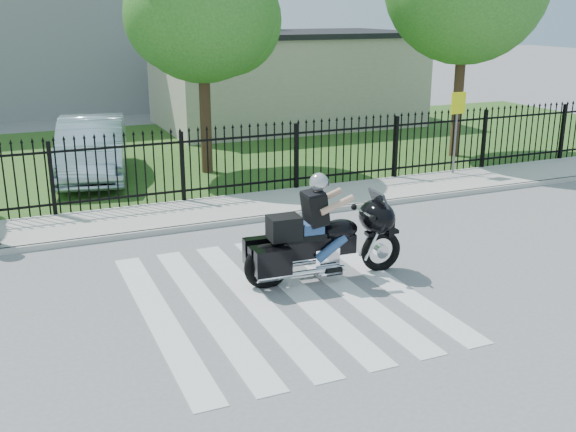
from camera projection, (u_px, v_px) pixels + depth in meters
name	position (u px, v px, depth m)	size (l,w,h in m)	color
ground	(278.00, 297.00, 11.23)	(120.00, 120.00, 0.00)	slate
crosswalk	(278.00, 296.00, 11.23)	(5.00, 5.50, 0.01)	silver
sidewalk	(195.00, 213.00, 15.60)	(40.00, 2.00, 0.12)	#ADAAA3
curb	(208.00, 225.00, 14.72)	(40.00, 0.12, 0.12)	#ADAAA3
grass_strip	(136.00, 156.00, 21.75)	(40.00, 12.00, 0.02)	#2B521C
iron_fence	(183.00, 169.00, 16.22)	(26.00, 0.04, 1.80)	black
tree_mid	(201.00, 6.00, 18.30)	(4.20, 4.20, 6.78)	#382316
building_low	(286.00, 81.00, 27.39)	(10.00, 6.00, 3.50)	#BBB59C
building_low_roof	(286.00, 34.00, 26.84)	(10.20, 6.20, 0.20)	black
motorcycle_rider	(321.00, 236.00, 11.74)	(3.00, 0.99, 1.98)	black
parked_car	(92.00, 148.00, 18.82)	(1.77, 5.07, 1.67)	#A3BBCD
traffic_sign	(457.00, 116.00, 18.63)	(0.50, 0.10, 2.28)	slate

